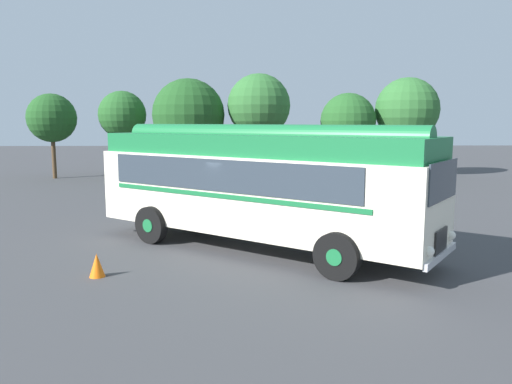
% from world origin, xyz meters
% --- Properties ---
extents(ground_plane, '(120.00, 120.00, 0.00)m').
position_xyz_m(ground_plane, '(0.00, 0.00, 0.00)').
color(ground_plane, '#3D3D3F').
extents(vintage_bus, '(9.58, 7.92, 3.49)m').
position_xyz_m(vintage_bus, '(0.13, -0.34, 1.89)').
color(vintage_bus, silver).
rests_on(vintage_bus, ground).
extents(car_near_left, '(2.30, 4.36, 1.66)m').
position_xyz_m(car_near_left, '(-1.45, 12.32, 0.85)').
color(car_near_left, black).
rests_on(car_near_left, ground).
extents(car_mid_left, '(2.41, 4.40, 1.66)m').
position_xyz_m(car_mid_left, '(1.11, 12.03, 0.85)').
color(car_mid_left, maroon).
rests_on(car_mid_left, ground).
extents(tree_far_left, '(3.02, 3.02, 5.30)m').
position_xyz_m(tree_far_left, '(-12.22, 17.59, 3.74)').
color(tree_far_left, '#4C3823').
rests_on(tree_far_left, ground).
extents(tree_left_of_centre, '(3.06, 3.06, 5.54)m').
position_xyz_m(tree_left_of_centre, '(-8.20, 18.73, 3.94)').
color(tree_left_of_centre, '#4C3823').
rests_on(tree_left_of_centre, ground).
extents(tree_centre, '(4.59, 4.59, 6.27)m').
position_xyz_m(tree_centre, '(-3.89, 18.10, 4.03)').
color(tree_centre, '#4C3823').
rests_on(tree_centre, ground).
extents(tree_right_of_centre, '(4.00, 4.00, 6.58)m').
position_xyz_m(tree_right_of_centre, '(0.75, 18.00, 4.58)').
color(tree_right_of_centre, '#4C3823').
rests_on(tree_right_of_centre, ground).
extents(tree_far_right, '(3.59, 3.59, 5.41)m').
position_xyz_m(tree_far_right, '(6.41, 18.49, 3.62)').
color(tree_far_right, '#4C3823').
rests_on(tree_far_right, ground).
extents(tree_extra_right, '(4.15, 4.15, 6.42)m').
position_xyz_m(tree_extra_right, '(10.36, 18.74, 4.37)').
color(tree_extra_right, '#4C3823').
rests_on(tree_extra_right, ground).
extents(traffic_cone, '(0.36, 0.36, 0.55)m').
position_xyz_m(traffic_cone, '(-3.65, -2.89, 0.28)').
color(traffic_cone, orange).
rests_on(traffic_cone, ground).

